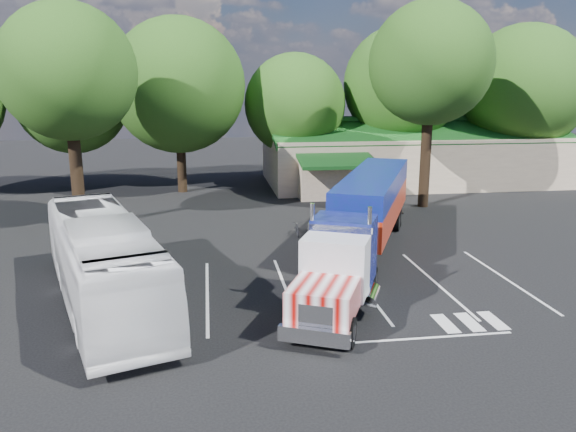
{
  "coord_description": "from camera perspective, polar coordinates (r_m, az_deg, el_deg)",
  "views": [
    {
      "loc": [
        -3.01,
        -27.35,
        8.28
      ],
      "look_at": [
        0.74,
        -1.33,
        2.0
      ],
      "focal_mm": 35.0,
      "sensor_mm": 36.0,
      "label": 1
    }
  ],
  "objects": [
    {
      "name": "tour_bus",
      "position": [
        22.18,
        -18.24,
        -4.45
      ],
      "size": [
        6.64,
        12.7,
        3.46
      ],
      "primitive_type": "imported",
      "rotation": [
        0.0,
        0.0,
        0.32
      ],
      "color": "silver",
      "rests_on": "ground"
    },
    {
      "name": "event_hall",
      "position": [
        48.55,
        12.11,
        5.95
      ],
      "size": [
        24.2,
        14.12,
        5.55
      ],
      "color": "beige",
      "rests_on": "ground"
    },
    {
      "name": "bicycle",
      "position": [
        31.18,
        0.94,
        -1.17
      ],
      "size": [
        0.69,
        1.65,
        0.84
      ],
      "primitive_type": "imported",
      "rotation": [
        0.0,
        0.0,
        -0.08
      ],
      "color": "black",
      "rests_on": "ground"
    },
    {
      "name": "ground",
      "position": [
        28.74,
        -1.85,
        -3.32
      ],
      "size": [
        120.0,
        120.0,
        0.0
      ],
      "primitive_type": "plane",
      "color": "black",
      "rests_on": "ground"
    },
    {
      "name": "tree_row_b",
      "position": [
        46.26,
        -21.09,
        11.13
      ],
      "size": [
        8.4,
        8.4,
        11.35
      ],
      "color": "black",
      "rests_on": "ground"
    },
    {
      "name": "tree_near_right",
      "position": [
        38.7,
        14.3,
        14.78
      ],
      "size": [
        8.0,
        8.0,
        13.5
      ],
      "color": "black",
      "rests_on": "ground"
    },
    {
      "name": "tree_row_c",
      "position": [
        43.6,
        -11.1,
        12.87
      ],
      "size": [
        10.0,
        10.0,
        13.05
      ],
      "color": "black",
      "rests_on": "ground"
    },
    {
      "name": "tree_near_left",
      "position": [
        34.19,
        -21.47,
        13.42
      ],
      "size": [
        7.6,
        7.6,
        12.65
      ],
      "color": "black",
      "rests_on": "ground"
    },
    {
      "name": "tree_row_e",
      "position": [
        48.1,
        11.54,
        12.94
      ],
      "size": [
        9.6,
        9.6,
        12.9
      ],
      "color": "black",
      "rests_on": "ground"
    },
    {
      "name": "semi_truck",
      "position": [
        26.85,
        7.91,
        0.3
      ],
      "size": [
        9.92,
        18.13,
        3.96
      ],
      "rotation": [
        0.0,
        0.0,
        -0.43
      ],
      "color": "black",
      "rests_on": "ground"
    },
    {
      "name": "tree_row_d",
      "position": [
        45.43,
        0.69,
        11.29
      ],
      "size": [
        8.0,
        8.0,
        10.6
      ],
      "color": "black",
      "rests_on": "ground"
    },
    {
      "name": "tree_row_f",
      "position": [
        51.25,
        22.81,
        11.86
      ],
      "size": [
        10.4,
        10.4,
        13.0
      ],
      "color": "black",
      "rests_on": "ground"
    },
    {
      "name": "silver_sedan",
      "position": [
        42.8,
        2.72,
        3.23
      ],
      "size": [
        4.33,
        1.54,
        1.42
      ],
      "primitive_type": "imported",
      "rotation": [
        0.0,
        0.0,
        1.56
      ],
      "color": "#ADB1B5",
      "rests_on": "ground"
    },
    {
      "name": "woman",
      "position": [
        24.38,
        3.11,
        -4.56
      ],
      "size": [
        0.55,
        0.65,
        1.51
      ],
      "primitive_type": "imported",
      "rotation": [
        0.0,
        0.0,
        1.96
      ],
      "color": "black",
      "rests_on": "ground"
    }
  ]
}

